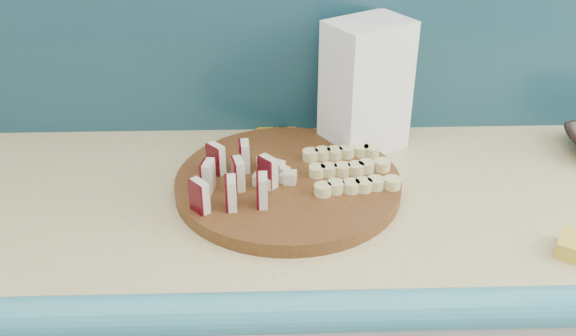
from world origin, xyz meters
The scene contains 7 objects.
backsplash centered at (0.10, 1.79, 1.16)m, with size 2.20×0.02×0.50m, color teal.
cutting_board centered at (0.05, 1.53, 0.92)m, with size 0.41×0.41×0.03m, color #41230D.
apple_wedges centered at (-0.04, 1.49, 0.96)m, with size 0.14×0.17×0.06m.
apple_chunks centered at (0.03, 1.52, 0.95)m, with size 0.06×0.07×0.02m.
banana_slices centered at (0.17, 1.54, 0.95)m, with size 0.17×0.17×0.02m.
flour_bag centered at (0.21, 1.70, 1.04)m, with size 0.15×0.11×0.26m, color white.
banana_peel centered at (0.04, 1.74, 0.91)m, with size 0.20×0.17×0.01m.
Camera 1 is at (0.02, 0.52, 1.54)m, focal length 40.00 mm.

